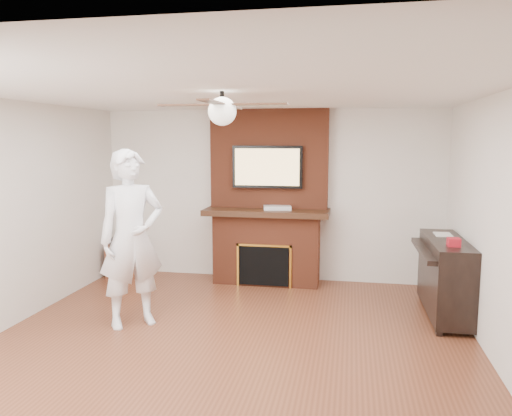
% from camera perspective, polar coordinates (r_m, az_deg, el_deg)
% --- Properties ---
extents(room_shell, '(5.36, 5.86, 2.86)m').
position_cam_1_polar(room_shell, '(4.71, -3.77, -2.14)').
color(room_shell, '#5D2E1B').
rests_on(room_shell, ground).
extents(fireplace, '(1.78, 0.64, 2.50)m').
position_cam_1_polar(fireplace, '(7.21, 1.34, -0.71)').
color(fireplace, brown).
rests_on(fireplace, ground).
extents(tv, '(1.00, 0.08, 0.60)m').
position_cam_1_polar(tv, '(7.10, 1.30, 4.71)').
color(tv, black).
rests_on(tv, fireplace).
extents(ceiling_fan, '(1.21, 1.21, 0.31)m').
position_cam_1_polar(ceiling_fan, '(4.65, -3.89, 11.11)').
color(ceiling_fan, black).
rests_on(ceiling_fan, room_shell).
extents(person, '(0.86, 0.83, 1.96)m').
position_cam_1_polar(person, '(5.67, -14.02, -3.42)').
color(person, white).
rests_on(person, ground).
extents(side_table, '(0.61, 0.61, 0.59)m').
position_cam_1_polar(side_table, '(7.95, -14.68, -5.50)').
color(side_table, '#582A19').
rests_on(side_table, ground).
extents(piano, '(0.53, 1.41, 1.01)m').
position_cam_1_polar(piano, '(6.28, 20.74, -7.19)').
color(piano, black).
rests_on(piano, ground).
extents(cable_box, '(0.42, 0.30, 0.05)m').
position_cam_1_polar(cable_box, '(7.08, 2.44, 0.04)').
color(cable_box, silver).
rests_on(cable_box, fireplace).
extents(candle_orange, '(0.06, 0.06, 0.13)m').
position_cam_1_polar(candle_orange, '(7.22, 0.33, -8.27)').
color(candle_orange, '#F14D1C').
rests_on(candle_orange, ground).
extents(candle_cream, '(0.09, 0.09, 0.10)m').
position_cam_1_polar(candle_cream, '(7.23, 1.13, -8.37)').
color(candle_cream, '#BFAD98').
rests_on(candle_cream, ground).
extents(candle_blue, '(0.05, 0.05, 0.09)m').
position_cam_1_polar(candle_blue, '(7.22, 3.13, -8.44)').
color(candle_blue, '#386BA9').
rests_on(candle_blue, ground).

